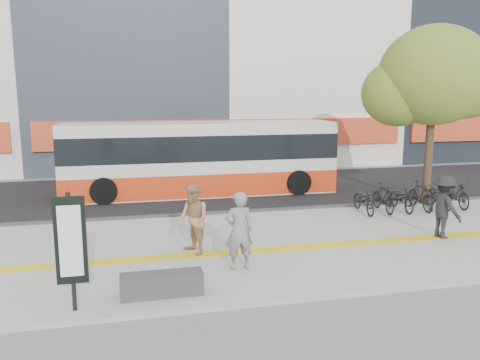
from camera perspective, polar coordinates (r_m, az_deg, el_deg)
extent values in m
plane|color=slate|center=(11.41, 3.71, -10.24)|extent=(120.00, 120.00, 0.00)
cube|color=slate|center=(12.76, 1.74, -7.81)|extent=(40.00, 7.00, 0.08)
cube|color=yellow|center=(12.29, 2.35, -8.30)|extent=(40.00, 0.45, 0.01)
cube|color=black|center=(19.88, -3.84, -1.32)|extent=(40.00, 8.00, 0.06)
cube|color=#313134|center=(16.03, -1.49, -3.95)|extent=(40.00, 0.25, 0.14)
cube|color=#CC4222|center=(24.89, -1.24, 5.59)|extent=(19.00, 0.50, 1.40)
cube|color=#313134|center=(9.76, -9.22, -12.07)|extent=(1.60, 0.45, 0.45)
cylinder|color=black|center=(9.22, -19.31, -8.07)|extent=(0.08, 0.08, 2.20)
cube|color=black|center=(9.16, -19.39, -6.76)|extent=(0.55, 0.08, 1.60)
cube|color=white|center=(9.11, -19.42, -6.85)|extent=(0.40, 0.02, 1.30)
cylinder|color=#392A1A|center=(18.31, 21.36, 2.25)|extent=(0.28, 0.28, 3.20)
ellipsoid|color=#577527|center=(18.17, 21.96, 11.40)|extent=(3.80, 3.80, 3.42)
ellipsoid|color=#577527|center=(18.04, 18.27, 9.73)|extent=(2.60, 2.60, 2.34)
ellipsoid|color=#577527|center=(18.37, 24.93, 9.93)|extent=(2.40, 2.40, 2.16)
ellipsoid|color=#577527|center=(19.05, 21.47, 13.76)|extent=(2.20, 2.20, 1.98)
cube|color=silver|center=(19.10, -4.65, 2.58)|extent=(10.58, 2.20, 2.82)
cube|color=red|center=(19.24, -4.61, -0.15)|extent=(10.59, 2.22, 0.88)
cube|color=black|center=(19.04, -4.67, 4.03)|extent=(10.59, 2.22, 0.97)
cylinder|color=black|center=(17.98, -15.82, -1.24)|extent=(0.97, 0.31, 0.97)
cylinder|color=black|center=(20.14, -15.56, -0.03)|extent=(0.97, 0.31, 0.97)
cylinder|color=black|center=(19.10, 6.94, -0.27)|extent=(0.97, 0.31, 0.97)
cylinder|color=black|center=(21.15, 4.90, 0.78)|extent=(0.97, 0.31, 0.97)
imported|color=black|center=(16.48, 14.47, -2.28)|extent=(0.73, 1.72, 0.88)
imported|color=black|center=(16.80, 16.58, -1.98)|extent=(0.60, 1.66, 0.98)
imported|color=black|center=(17.16, 18.59, -2.00)|extent=(0.73, 1.72, 0.88)
imported|color=black|center=(17.52, 20.53, -1.71)|extent=(0.60, 1.66, 0.98)
imported|color=black|center=(17.92, 22.37, -1.74)|extent=(0.73, 1.72, 0.88)
imported|color=black|center=(18.33, 24.15, -1.46)|extent=(0.60, 1.66, 0.98)
imported|color=black|center=(10.80, -0.12, -6.00)|extent=(0.67, 0.46, 1.78)
imported|color=tan|center=(11.85, -5.55, -4.64)|extent=(0.93, 1.04, 1.76)
imported|color=black|center=(14.24, 22.97, -2.95)|extent=(0.81, 1.21, 1.73)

